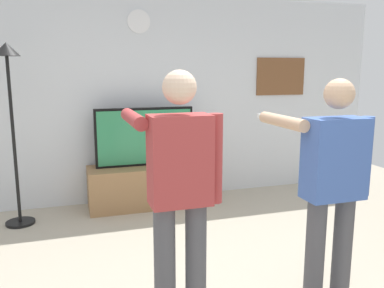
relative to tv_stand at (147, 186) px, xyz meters
name	(u,v)px	position (x,y,z in m)	size (l,w,h in m)	color
back_wall	(158,99)	(0.25, 0.35, 1.09)	(6.40, 0.10, 2.70)	silver
tv_stand	(147,186)	(0.00, 0.00, 0.00)	(1.46, 0.55, 0.53)	#997047
television	(145,137)	(0.00, 0.05, 0.63)	(1.25, 0.07, 0.74)	black
wall_clock	(139,21)	(0.00, 0.29, 2.07)	(0.29, 0.29, 0.03)	white
framed_picture	(280,77)	(2.05, 0.30, 1.38)	(0.76, 0.04, 0.53)	brown
floor_lamp	(10,97)	(-1.50, -0.19, 1.18)	(0.32, 0.32, 2.02)	black
person_standing_nearer_lamp	(179,191)	(-0.27, -2.55, 0.72)	(0.56, 0.78, 1.73)	#4C4C51
person_standing_nearer_couch	(332,180)	(0.86, -2.56, 0.69)	(0.61, 0.78, 1.68)	#4C4C51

